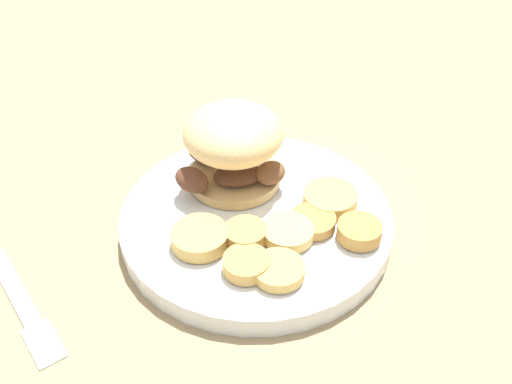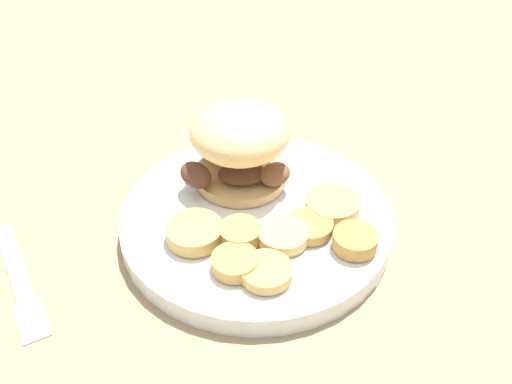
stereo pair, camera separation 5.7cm
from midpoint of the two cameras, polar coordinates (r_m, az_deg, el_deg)
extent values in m
plane|color=#937F5B|center=(0.60, -2.71, -3.62)|extent=(4.00, 4.00, 0.00)
cylinder|color=white|center=(0.59, -2.75, -2.88)|extent=(0.27, 0.27, 0.02)
torus|color=white|center=(0.59, -2.77, -2.23)|extent=(0.26, 0.26, 0.01)
cylinder|color=tan|center=(0.62, -4.66, 1.36)|extent=(0.09, 0.09, 0.01)
ellipsoid|color=#4C281E|center=(0.63, -7.09, 4.15)|extent=(0.06, 0.06, 0.02)
ellipsoid|color=#563323|center=(0.60, -4.41, 1.51)|extent=(0.05, 0.06, 0.02)
ellipsoid|color=brown|center=(0.60, -1.32, 1.73)|extent=(0.03, 0.04, 0.02)
ellipsoid|color=#563323|center=(0.59, -8.88, 1.04)|extent=(0.04, 0.03, 0.02)
ellipsoid|color=#E5C17F|center=(0.59, -4.94, 5.50)|extent=(0.10, 0.10, 0.05)
cylinder|color=#DBB766|center=(0.55, 0.09, -3.99)|extent=(0.05, 0.05, 0.01)
cylinder|color=#BC8942|center=(0.56, 6.96, -3.86)|extent=(0.04, 0.04, 0.01)
cylinder|color=#BC8942|center=(0.57, 2.54, -2.94)|extent=(0.04, 0.04, 0.01)
cylinder|color=tan|center=(0.59, 4.39, -0.66)|extent=(0.05, 0.05, 0.01)
cylinder|color=tan|center=(0.55, -3.97, -4.16)|extent=(0.04, 0.04, 0.01)
cylinder|color=tan|center=(0.52, -0.97, -7.59)|extent=(0.05, 0.05, 0.01)
cylinder|color=tan|center=(0.53, -4.06, -7.00)|extent=(0.04, 0.04, 0.01)
cylinder|color=tan|center=(0.55, -8.57, -4.24)|extent=(0.05, 0.05, 0.01)
cube|color=silver|center=(0.60, -24.76, -8.20)|extent=(0.11, 0.02, 0.00)
cube|color=silver|center=(0.54, -22.52, -13.31)|extent=(0.05, 0.03, 0.00)
camera|label=1|loc=(0.03, -92.86, -2.37)|focal=42.00mm
camera|label=2|loc=(0.03, 87.14, 2.37)|focal=42.00mm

